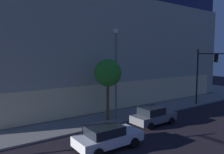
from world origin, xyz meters
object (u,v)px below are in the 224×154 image
Objects in this scene: sidewalk_tree at (108,73)px; street_lamp_sidewalk at (116,63)px; car_grey at (153,116)px; traffic_light_far_corner at (209,67)px; car_white at (107,136)px; modern_building at (73,44)px.

street_lamp_sidewalk is at bearing -14.34° from sidewalk_tree.
car_grey is (1.92, -2.98, -4.59)m from street_lamp_sidewalk.
street_lamp_sidewalk reaches higher than traffic_light_far_corner.
car_white is at bearing -171.04° from traffic_light_far_corner.
modern_building is 18.80m from sidewalk_tree.
street_lamp_sidewalk is at bearing 122.83° from car_grey.
modern_building reaches higher than street_lamp_sidewalk.
car_white is (-8.28, -22.75, -7.17)m from modern_building.
modern_building reaches higher than sidewalk_tree.
traffic_light_far_corner is 16.58m from car_white.
street_lamp_sidewalk is 1.97× the size of car_grey.
car_white is 6.34m from car_grey.
modern_building is 5.17× the size of traffic_light_far_corner.
car_grey is at bearing -49.60° from sidewalk_tree.
traffic_light_far_corner is 0.80× the size of street_lamp_sidewalk.
traffic_light_far_corner is at bearing 8.96° from car_white.
traffic_light_far_corner is (7.61, -20.25, -3.16)m from modern_building.
sidewalk_tree is at bearing 168.99° from traffic_light_far_corner.
car_white is (-15.89, -2.50, -4.01)m from traffic_light_far_corner.
street_lamp_sidewalk reaches higher than car_grey.
sidewalk_tree reaches higher than car_white.
modern_building is 22.30m from car_grey.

